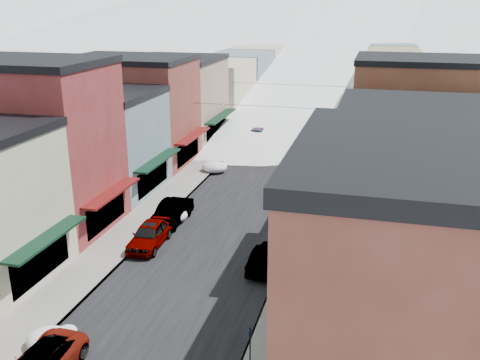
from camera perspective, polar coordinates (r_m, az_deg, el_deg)
The scene contains 33 objects.
road at distance 74.49m, azimuth 6.28°, elevation 5.89°, with size 10.00×160.00×0.01m, color black.
sidewalk_left at distance 75.67m, azimuth 1.31°, elevation 6.25°, with size 3.20×160.00×0.15m, color gray.
sidewalk_right at distance 73.86m, azimuth 11.37°, elevation 5.58°, with size 3.20×160.00×0.15m, color gray.
curb_left at distance 75.34m, azimuth 2.46°, elevation 6.18°, with size 0.10×160.00×0.15m, color slate.
curb_right at distance 73.95m, azimuth 10.17°, elevation 5.67°, with size 0.10×160.00×0.15m, color slate.
bldg_l_brick_near at distance 41.58m, azimuth -21.28°, elevation 3.42°, with size 12.30×8.20×12.50m.
bldg_l_grayblue at distance 48.65m, azimuth -14.85°, elevation 4.01°, with size 11.30×9.20×9.00m.
bldg_l_brick_far at distance 56.67m, azimuth -11.44°, elevation 7.30°, with size 13.30×9.20×11.00m.
bldg_l_tan at distance 65.37m, azimuth -6.82°, elevation 8.56°, with size 11.30×11.20×10.00m.
bldg_r_brick_near at distance 18.31m, azimuth 23.67°, elevation -16.20°, with size 12.30×9.20×12.50m.
bldg_r_green at distance 26.74m, azimuth 19.48°, elevation -7.98°, with size 11.30×9.20×9.50m.
bldg_r_blue at distance 34.87m, azimuth 18.54°, elevation -0.76°, with size 11.30×9.20×10.50m.
bldg_r_cream at distance 43.71m, azimuth 18.46°, elevation 2.05°, with size 12.30×9.20×9.00m.
bldg_r_brick_far at distance 52.18m, azimuth 18.63°, elevation 6.03°, with size 13.30×9.20×11.50m.
bldg_r_tan at distance 62.11m, azimuth 17.09°, elevation 7.12°, with size 11.30×11.20×9.50m.
distant_blocks at distance 96.31m, azimuth 8.44°, elevation 11.09°, with size 34.00×55.00×8.00m.
mountain_ridge at distance 290.68m, azimuth 9.10°, elevation 17.99°, with size 670.00×340.00×34.00m.
overhead_cables at distance 61.18m, azimuth 4.72°, elevation 9.08°, with size 16.40×15.04×0.04m.
car_silver_sedan at distance 37.75m, azimuth -9.62°, elevation -5.75°, with size 2.00×4.97×1.69m, color #9A9DA2.
car_dark_hatch at distance 41.18m, azimuth -7.35°, elevation -3.51°, with size 1.81×5.18×1.71m, color black.
car_silver_wagon at distance 64.67m, azimuth 1.81°, elevation 4.76°, with size 2.23×5.49×1.59m, color #97999E.
car_green_sedan at distance 34.28m, azimuth 2.94°, elevation -8.28°, with size 1.60×4.59×1.51m, color black.
car_gray_suv at distance 44.64m, azimuth 5.51°, elevation -1.79°, with size 1.79×4.46×1.52m, color #969A9E.
car_black_sedan at distance 49.64m, azimuth 6.88°, elevation 0.29°, with size 2.15×5.30×1.54m, color black.
car_lane_silver at distance 66.46m, azimuth 4.44°, elevation 5.15°, with size 2.03×5.04×1.72m, color #A4A7AC.
car_lane_white at distance 76.06m, azimuth 8.18°, elevation 6.67°, with size 2.61×5.65×1.57m, color #BAB9BC.
parking_sign at distance 25.20m, azimuth 1.09°, elevation -17.22°, with size 0.10×0.31×2.29m.
trash_can at distance 39.22m, azimuth 6.22°, elevation -5.01°, with size 0.53×0.53×0.90m.
streetlamp_near at distance 42.62m, azimuth 8.19°, elevation -0.15°, with size 0.33×0.33×4.01m.
streetlamp_far at distance 60.15m, azimuth 9.53°, elevation 5.77°, with size 0.40×0.40×4.77m.
snow_pile_near at distance 28.86m, azimuth -19.46°, elevation -15.72°, with size 2.34×2.64×0.99m.
snow_pile_mid at distance 41.70m, azimuth -7.33°, elevation -3.69°, with size 2.66×2.83×1.12m.
snow_pile_far at distance 53.24m, azimuth -2.69°, elevation 1.39°, with size 2.53×2.76×1.07m.
Camera 1 is at (10.28, -11.97, 16.23)m, focal length 40.00 mm.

